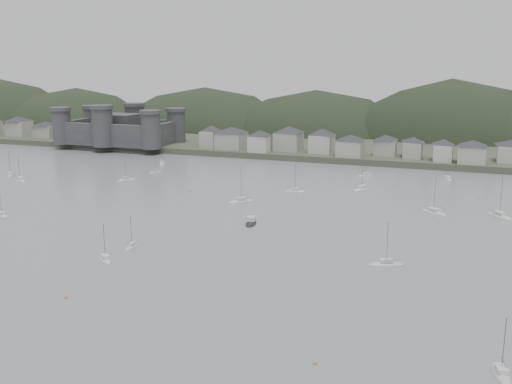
% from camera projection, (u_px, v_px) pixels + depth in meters
% --- Properties ---
extents(ground, '(900.00, 900.00, 0.00)m').
position_uv_depth(ground, '(132.00, 292.00, 124.85)').
color(ground, slate).
rests_on(ground, ground).
extents(far_shore_land, '(900.00, 250.00, 3.00)m').
position_uv_depth(far_shore_land, '(371.00, 132.00, 394.38)').
color(far_shore_land, '#383D2D').
rests_on(far_shore_land, ground).
extents(forested_ridge, '(851.55, 103.94, 102.57)m').
position_uv_depth(forested_ridge, '(371.00, 157.00, 372.09)').
color(forested_ridge, black).
rests_on(forested_ridge, ground).
extents(castle, '(66.00, 43.00, 20.00)m').
position_uv_depth(castle, '(120.00, 129.00, 327.83)').
color(castle, '#353538').
rests_on(castle, far_shore_land).
extents(waterfront_town, '(451.48, 28.46, 12.92)m').
position_uv_depth(waterfront_town, '(440.00, 147.00, 273.45)').
color(waterfront_town, '#A09E93').
rests_on(waterfront_town, far_shore_land).
extents(sailboat_lead, '(8.28, 3.77, 10.93)m').
position_uv_depth(sailboat_lead, '(295.00, 191.00, 220.11)').
color(sailboat_lead, beige).
rests_on(sailboat_lead, ground).
extents(moored_fleet, '(249.31, 177.36, 13.66)m').
position_uv_depth(moored_fleet, '(241.00, 210.00, 192.13)').
color(moored_fleet, beige).
rests_on(moored_fleet, ground).
extents(motor_launch_far, '(4.38, 8.70, 3.98)m').
position_uv_depth(motor_launch_far, '(251.00, 223.00, 176.74)').
color(motor_launch_far, black).
rests_on(motor_launch_far, ground).
extents(mooring_buoys, '(172.36, 139.38, 0.70)m').
position_uv_depth(mooring_buoys, '(284.00, 222.00, 178.12)').
color(mooring_buoys, '#B67F3C').
rests_on(mooring_buoys, ground).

